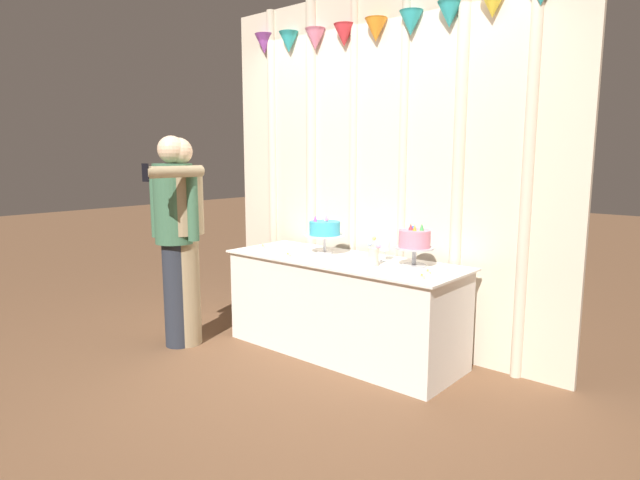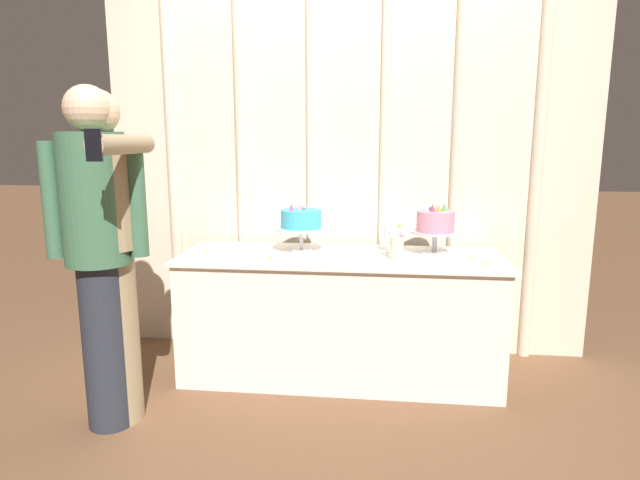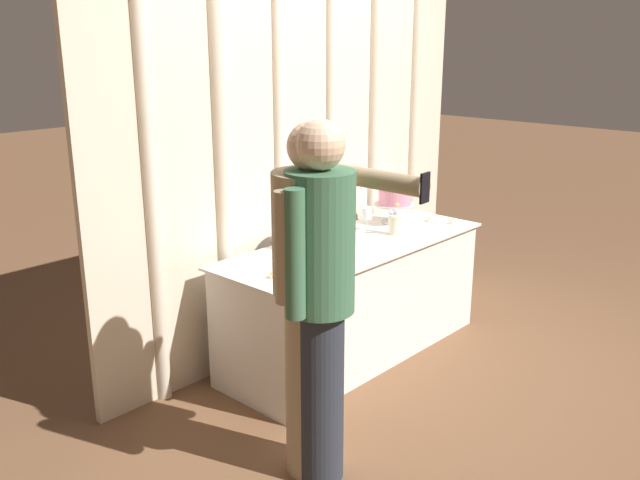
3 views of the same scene
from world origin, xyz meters
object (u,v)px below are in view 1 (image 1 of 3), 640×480
at_px(tealight_near_left, 288,255).
at_px(guest_girl_blue_dress, 181,233).
at_px(flower_vase, 373,255).
at_px(tealight_far_right, 422,277).
at_px(wine_glass, 385,246).
at_px(guest_man_dark_suit, 175,232).
at_px(tealight_far_left, 263,247).
at_px(cake_display_nearleft, 325,230).
at_px(tealight_near_right, 428,273).
at_px(cake_table, 342,306).
at_px(cake_display_nearright, 415,241).

bearing_deg(tealight_near_left, guest_girl_blue_dress, -147.16).
bearing_deg(flower_vase, tealight_far_right, -16.70).
distance_m(wine_glass, guest_man_dark_suit, 1.61).
distance_m(wine_glass, tealight_far_left, 1.09).
distance_m(cake_display_nearleft, guest_man_dark_suit, 1.16).
distance_m(guest_man_dark_suit, guest_girl_blue_dress, 0.05).
bearing_deg(cake_display_nearleft, flower_vase, -14.21).
bearing_deg(guest_girl_blue_dress, tealight_near_right, 18.74).
bearing_deg(tealight_near_right, cake_table, 176.65).
xyz_separation_m(wine_glass, tealight_near_left, (-0.65, -0.34, -0.10)).
xyz_separation_m(tealight_near_left, guest_man_dark_suit, (-0.72, -0.51, 0.17)).
bearing_deg(tealight_near_left, cake_table, 28.70).
bearing_deg(tealight_far_left, wine_glass, 11.48).
distance_m(tealight_far_left, tealight_far_right, 1.57).
bearing_deg(tealight_near_right, cake_display_nearright, 141.90).
relative_size(wine_glass, tealight_near_right, 3.21).
relative_size(tealight_far_left, guest_man_dark_suit, 0.03).
relative_size(cake_table, cake_display_nearleft, 5.94).
xyz_separation_m(wine_glass, tealight_near_right, (0.45, -0.18, -0.10)).
relative_size(cake_display_nearleft, tealight_near_right, 6.62).
distance_m(tealight_far_left, guest_girl_blue_dress, 0.67).
relative_size(tealight_far_right, guest_man_dark_suit, 0.02).
bearing_deg(tealight_near_right, wine_glass, 158.41).
xyz_separation_m(wine_glass, tealight_far_left, (-1.06, -0.22, -0.10)).
bearing_deg(flower_vase, tealight_near_right, 2.33).
xyz_separation_m(cake_display_nearright, guest_girl_blue_dress, (-1.62, -0.77, -0.02)).
xyz_separation_m(cake_display_nearright, tealight_near_right, (0.19, -0.15, -0.17)).
relative_size(wine_glass, guest_man_dark_suit, 0.09).
distance_m(cake_display_nearleft, flower_vase, 0.59).
distance_m(flower_vase, guest_girl_blue_dress, 1.52).
bearing_deg(tealight_far_right, tealight_near_left, -179.84).
bearing_deg(tealight_near_left, tealight_near_right, 8.18).
bearing_deg(guest_girl_blue_dress, tealight_far_left, 62.65).
xyz_separation_m(cake_table, tealight_far_left, (-0.78, -0.08, 0.38)).
bearing_deg(cake_display_nearright, guest_man_dark_suit, -153.44).
xyz_separation_m(cake_table, tealight_near_left, (-0.37, -0.20, 0.37)).
height_order(cake_display_nearleft, guest_girl_blue_dress, guest_girl_blue_dress).
height_order(cake_display_nearright, flower_vase, cake_display_nearright).
relative_size(cake_table, tealight_far_right, 50.05).
height_order(tealight_far_left, guest_man_dark_suit, guest_man_dark_suit).
height_order(wine_glass, tealight_far_left, wine_glass).
xyz_separation_m(wine_glass, tealight_far_right, (0.50, -0.34, -0.10)).
relative_size(tealight_far_left, tealight_near_left, 0.80).
distance_m(flower_vase, tealight_far_right, 0.49).
bearing_deg(cake_display_nearright, tealight_near_right, -38.10).
height_order(flower_vase, guest_girl_blue_dress, guest_girl_blue_dress).
bearing_deg(guest_man_dark_suit, cake_display_nearleft, 43.18).
relative_size(tealight_near_left, tealight_near_right, 1.09).
bearing_deg(cake_display_nearright, guest_girl_blue_dress, -154.72).
bearing_deg(cake_display_nearleft, guest_man_dark_suit, -136.82).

